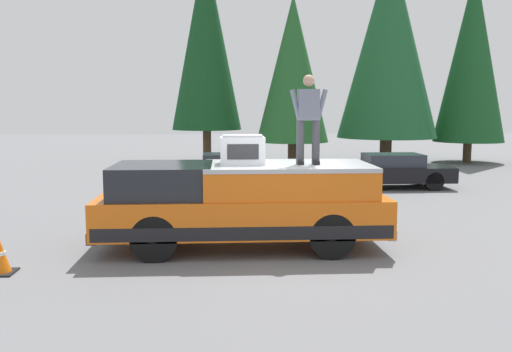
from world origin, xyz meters
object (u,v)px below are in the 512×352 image
at_px(pickup_truck, 242,204).
at_px(compressor_unit, 242,150).
at_px(person_on_truck_bed, 308,117).
at_px(parked_car_black, 390,171).
at_px(traffic_cone, 0,256).
at_px(parked_car_silver, 229,171).

distance_m(pickup_truck, compressor_unit, 1.05).
bearing_deg(pickup_truck, person_on_truck_bed, -96.51).
relative_size(pickup_truck, compressor_unit, 6.60).
xyz_separation_m(compressor_unit, person_on_truck_bed, (-0.15, -1.25, 0.62)).
height_order(parked_car_black, traffic_cone, parked_car_black).
bearing_deg(person_on_truck_bed, parked_car_silver, 9.94).
distance_m(person_on_truck_bed, parked_car_silver, 8.54).
height_order(person_on_truck_bed, traffic_cone, person_on_truck_bed).
bearing_deg(compressor_unit, pickup_truck, 143.98).
height_order(pickup_truck, parked_car_silver, pickup_truck).
distance_m(pickup_truck, parked_car_silver, 8.05).
relative_size(compressor_unit, traffic_cone, 1.35).
height_order(pickup_truck, parked_car_black, pickup_truck).
bearing_deg(parked_car_silver, parked_car_black, -93.92).
bearing_deg(pickup_truck, parked_car_black, -34.54).
bearing_deg(person_on_truck_bed, traffic_cone, 103.76).
relative_size(parked_car_silver, traffic_cone, 6.61).
bearing_deg(parked_car_silver, person_on_truck_bed, -170.06).
height_order(compressor_unit, person_on_truck_bed, person_on_truck_bed).
bearing_deg(pickup_truck, traffic_cone, 109.55).
bearing_deg(pickup_truck, parked_car_silver, 1.33).
relative_size(person_on_truck_bed, traffic_cone, 2.73).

